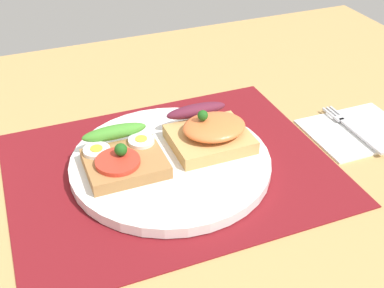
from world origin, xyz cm
name	(u,v)px	position (x,y,z in cm)	size (l,w,h in cm)	color
ground_plane	(171,178)	(0.00, 0.00, -1.60)	(120.00, 90.00, 3.20)	tan
placemat	(171,168)	(0.00, 0.00, 0.15)	(41.38, 32.67, 0.30)	maroon
plate	(171,163)	(0.00, 0.00, 1.00)	(25.98, 25.98, 1.40)	white
sandwich_egg_tomato	(122,155)	(-6.06, 1.18, 3.04)	(9.74, 9.58, 3.85)	#A27140
sandwich_salmon	(210,131)	(6.15, 1.52, 3.51)	(10.31, 10.29, 5.13)	tan
napkin	(357,130)	(28.25, -1.68, 0.30)	(14.28, 11.52, 0.60)	white
fork	(351,127)	(27.33, -1.31, 0.76)	(1.62, 13.17, 0.32)	#B7B7BC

